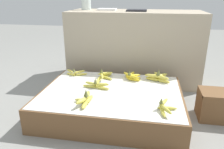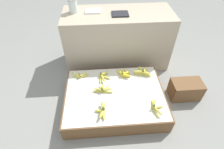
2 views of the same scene
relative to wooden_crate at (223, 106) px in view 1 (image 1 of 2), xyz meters
name	(u,v)px [view 1 (image 1 of 2)]	position (x,y,z in m)	size (l,w,h in m)	color
ground_plane	(111,112)	(-0.89, -0.06, -0.12)	(10.00, 10.00, 0.00)	gray
display_platform	(111,102)	(-0.89, -0.06, -0.02)	(1.15, 0.85, 0.21)	brown
back_vendor_table	(134,46)	(-0.78, 0.77, 0.27)	(1.44, 0.58, 0.78)	tan
wooden_crate	(223,106)	(0.00, 0.00, 0.00)	(0.37, 0.22, 0.23)	brown
banana_bunch_front_midleft	(85,99)	(-1.04, -0.31, 0.12)	(0.13, 0.22, 0.11)	gold
banana_bunch_front_right	(164,107)	(-0.48, -0.31, 0.11)	(0.14, 0.23, 0.09)	gold
banana_bunch_middle_midleft	(97,85)	(-1.02, -0.02, 0.11)	(0.24, 0.14, 0.09)	gold
banana_bunch_back_left	(75,73)	(-1.30, 0.24, 0.11)	(0.23, 0.12, 0.08)	#DBCC4C
banana_bunch_back_midleft	(103,76)	(-1.01, 0.20, 0.11)	(0.16, 0.22, 0.09)	gold
banana_bunch_back_midright	(131,76)	(-0.75, 0.22, 0.12)	(0.18, 0.17, 0.10)	yellow
banana_bunch_back_right	(158,77)	(-0.51, 0.23, 0.12)	(0.23, 0.19, 0.11)	#DBCC4C
glass_jar	(86,2)	(-1.34, 0.83, 0.75)	(0.11, 0.11, 0.17)	silver
foam_tray_white	(107,9)	(-1.10, 0.83, 0.67)	(0.20, 0.15, 0.02)	white
foam_tray_dark	(137,10)	(-0.76, 0.72, 0.67)	(0.21, 0.17, 0.02)	#232328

